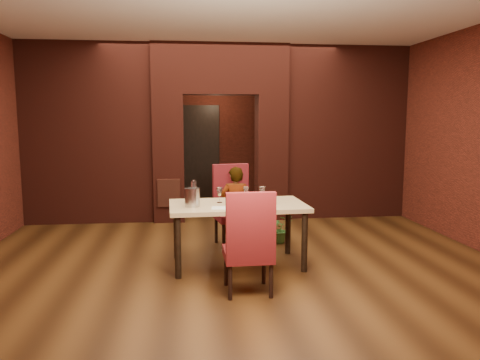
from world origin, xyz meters
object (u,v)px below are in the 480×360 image
object	(u,v)px
water_bottle	(194,191)
potted_plant	(279,229)
person_seated	(236,208)
wine_bucket	(192,197)
dining_table	(238,234)
chair_far	(235,206)
wine_glass_b	(246,194)
wine_glass_a	(219,195)
wine_glass_c	(262,195)
chair_near	(248,241)

from	to	relation	value
water_bottle	potted_plant	bearing A→B (deg)	31.67
person_seated	wine_bucket	xyz separation A→B (m)	(-0.63, -0.91, 0.32)
dining_table	water_bottle	world-z (taller)	water_bottle
dining_table	chair_far	bearing A→B (deg)	84.03
wine_glass_b	water_bottle	distance (m)	0.68
dining_table	wine_glass_a	size ratio (longest dim) A/B	8.67
chair_far	water_bottle	size ratio (longest dim) A/B	4.14
person_seated	wine_glass_b	bearing A→B (deg)	103.93
person_seated	wine_glass_c	distance (m)	0.91
wine_glass_a	potted_plant	size ratio (longest dim) A/B	0.46
chair_near	wine_glass_b	distance (m)	1.13
person_seated	chair_near	bearing A→B (deg)	96.22
chair_far	water_bottle	bearing A→B (deg)	-140.18
wine_glass_c	person_seated	bearing A→B (deg)	107.56
chair_far	person_seated	xyz separation A→B (m)	(-0.00, -0.13, -0.00)
wine_glass_a	water_bottle	bearing A→B (deg)	162.58
chair_near	water_bottle	bearing A→B (deg)	-64.58
chair_near	water_bottle	size ratio (longest dim) A/B	3.92
dining_table	water_bottle	size ratio (longest dim) A/B	5.92
wine_glass_c	wine_bucket	bearing A→B (deg)	-173.70
person_seated	wine_bucket	bearing A→B (deg)	63.07
person_seated	wine_glass_a	xyz separation A→B (m)	(-0.28, -0.69, 0.30)
wine_glass_b	water_bottle	world-z (taller)	water_bottle
wine_glass_c	water_bottle	bearing A→B (deg)	165.57
dining_table	water_bottle	xyz separation A→B (m)	(-0.55, 0.20, 0.55)
wine_glass_b	water_bottle	size ratio (longest dim) A/B	0.67
wine_glass_a	wine_glass_c	size ratio (longest dim) A/B	0.90
water_bottle	wine_glass_a	bearing A→B (deg)	-17.42
person_seated	wine_glass_a	distance (m)	0.81
chair_far	chair_near	xyz separation A→B (m)	(-0.05, -1.86, -0.03)
wine_glass_b	chair_near	bearing A→B (deg)	-96.21
wine_glass_a	wine_glass_c	bearing A→B (deg)	-12.57
chair_far	chair_near	size ratio (longest dim) A/B	1.05
chair_near	wine_glass_c	xyz separation A→B (m)	(0.30, 0.92, 0.35)
chair_far	wine_bucket	world-z (taller)	chair_far
chair_near	dining_table	bearing A→B (deg)	-90.22
potted_plant	dining_table	bearing A→B (deg)	-126.84
wine_glass_c	wine_bucket	distance (m)	0.89
wine_bucket	water_bottle	size ratio (longest dim) A/B	0.79
dining_table	potted_plant	bearing A→B (deg)	50.77
chair_far	wine_glass_a	world-z (taller)	chair_far
wine_glass_c	water_bottle	world-z (taller)	water_bottle
chair_near	water_bottle	xyz separation A→B (m)	(-0.56, 1.14, 0.38)
dining_table	wine_glass_b	world-z (taller)	wine_glass_b
chair_near	wine_bucket	distance (m)	1.06
wine_glass_b	wine_bucket	xyz separation A→B (m)	(-0.70, -0.26, 0.02)
wine_glass_c	potted_plant	world-z (taller)	wine_glass_c
wine_glass_a	potted_plant	world-z (taller)	wine_glass_a
chair_far	water_bottle	distance (m)	1.00
dining_table	wine_bucket	distance (m)	0.78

